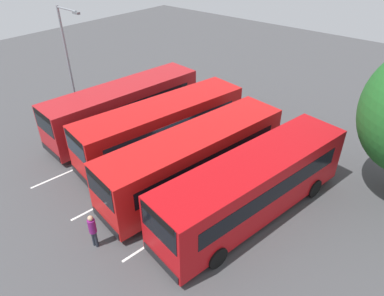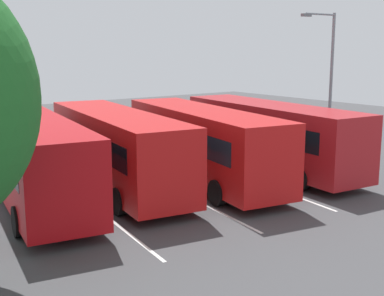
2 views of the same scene
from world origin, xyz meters
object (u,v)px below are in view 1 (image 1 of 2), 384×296
bus_center_left (162,127)px  bus_far_right (253,185)px  street_lamp (69,55)px  bus_far_left (124,107)px  pedestrian (93,229)px  bus_center_right (195,157)px

bus_center_left → bus_far_right: 6.94m
street_lamp → bus_far_left: bearing=7.6°
bus_center_left → bus_far_right: bearing=90.3°
bus_far_left → street_lamp: 5.29m
pedestrian → street_lamp: (-6.94, -11.20, 3.22)m
bus_center_left → street_lamp: 8.71m
bus_far_right → bus_far_left: bearing=-88.1°
bus_center_right → pedestrian: 5.97m
bus_far_left → pedestrian: 9.97m
bus_center_left → bus_center_right: same height
bus_far_left → street_lamp: street_lamp is taller
bus_far_left → bus_far_right: same height
bus_center_right → bus_far_right: 3.40m
bus_center_left → street_lamp: street_lamp is taller
bus_center_left → bus_center_right: bearing=80.6°
bus_far_left → bus_center_left: bearing=91.3°
bus_far_left → bus_far_right: size_ratio=0.99×
bus_far_right → street_lamp: size_ratio=1.46×
bus_center_right → bus_far_right: same height
bus_center_left → bus_center_right: (1.22, 3.43, 0.00)m
bus_center_left → bus_far_right: size_ratio=1.00×
pedestrian → bus_center_left: bearing=12.0°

